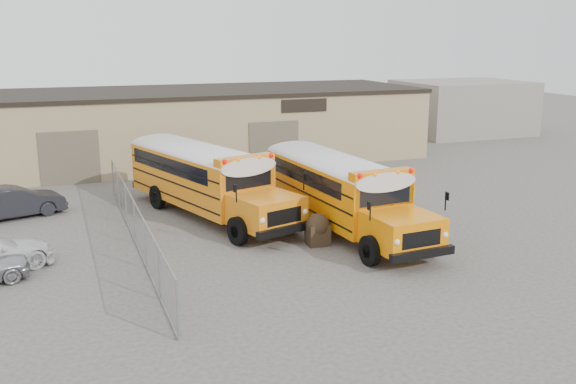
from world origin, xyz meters
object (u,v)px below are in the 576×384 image
object	(u,v)px
school_bus_left	(141,154)
school_bus_right	(277,160)
car_dark	(14,202)
tarp_bundle	(318,229)

from	to	relation	value
school_bus_left	school_bus_right	distance (m)	7.58
school_bus_right	car_dark	distance (m)	12.75
car_dark	school_bus_right	bearing A→B (deg)	-107.86
school_bus_left	school_bus_right	bearing A→B (deg)	-32.19
tarp_bundle	car_dark	xyz separation A→B (m)	(-11.47, 8.42, 0.07)
school_bus_left	car_dark	world-z (taller)	school_bus_left
school_bus_left	tarp_bundle	world-z (taller)	school_bus_left
tarp_bundle	school_bus_right	bearing A→B (deg)	81.60
school_bus_left	school_bus_right	xyz separation A→B (m)	(6.41, -4.04, -0.05)
school_bus_left	school_bus_right	size ratio (longest dim) A/B	1.04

